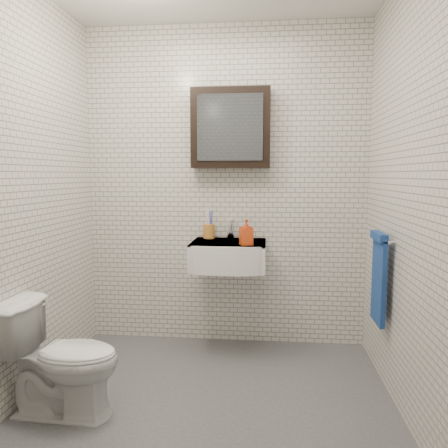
% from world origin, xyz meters
% --- Properties ---
extents(ground, '(2.20, 2.00, 0.01)m').
position_xyz_m(ground, '(0.00, 0.00, 0.01)').
color(ground, '#474A4F').
rests_on(ground, ground).
extents(room_shell, '(2.22, 2.02, 2.51)m').
position_xyz_m(room_shell, '(0.00, 0.00, 1.47)').
color(room_shell, silver).
rests_on(room_shell, ground).
extents(washbasin, '(0.55, 0.50, 0.20)m').
position_xyz_m(washbasin, '(0.05, 0.73, 0.76)').
color(washbasin, white).
rests_on(washbasin, room_shell).
extents(faucet, '(0.06, 0.20, 0.15)m').
position_xyz_m(faucet, '(0.05, 0.93, 0.92)').
color(faucet, silver).
rests_on(faucet, washbasin).
extents(mirror_cabinet, '(0.60, 0.15, 0.60)m').
position_xyz_m(mirror_cabinet, '(0.05, 0.93, 1.70)').
color(mirror_cabinet, black).
rests_on(mirror_cabinet, room_shell).
extents(towel_rail, '(0.09, 0.30, 0.58)m').
position_xyz_m(towel_rail, '(1.04, 0.35, 0.72)').
color(towel_rail, silver).
rests_on(towel_rail, room_shell).
extents(toothbrush_cup, '(0.11, 0.11, 0.25)m').
position_xyz_m(toothbrush_cup, '(-0.12, 0.94, 0.91)').
color(toothbrush_cup, '#C67F31').
rests_on(toothbrush_cup, washbasin).
extents(soap_bottle, '(0.11, 0.11, 0.18)m').
position_xyz_m(soap_bottle, '(0.19, 0.64, 0.94)').
color(soap_bottle, orange).
rests_on(soap_bottle, washbasin).
extents(toilet, '(0.66, 0.40, 0.66)m').
position_xyz_m(toilet, '(-0.80, -0.20, 0.33)').
color(toilet, white).
rests_on(toilet, ground).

